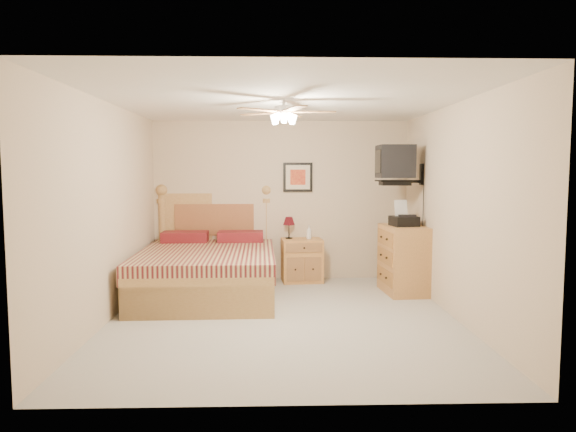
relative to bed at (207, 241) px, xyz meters
name	(u,v)px	position (x,y,z in m)	size (l,w,h in m)	color
floor	(284,318)	(1.02, -1.12, -0.76)	(4.50, 4.50, 0.00)	#A49F94
ceiling	(283,101)	(1.02, -1.12, 1.74)	(4.00, 4.50, 0.04)	white
wall_back	(281,201)	(1.02, 1.13, 0.49)	(4.00, 0.04, 2.50)	beige
wall_front	(290,237)	(1.02, -3.37, 0.49)	(4.00, 0.04, 2.50)	beige
wall_left	(108,212)	(-0.98, -1.12, 0.49)	(0.04, 4.50, 2.50)	beige
wall_right	(456,211)	(3.02, -1.12, 0.49)	(0.04, 4.50, 2.50)	beige
bed	(207,241)	(0.00, 0.00, 0.00)	(1.78, 2.34, 1.52)	#B08145
nightstand	(302,260)	(1.35, 0.88, -0.42)	(0.61, 0.46, 0.67)	#B17338
table_lamp	(289,228)	(1.15, 0.96, 0.08)	(0.18, 0.18, 0.34)	#4F0D16
lotion_bottle	(309,232)	(1.46, 0.88, 0.01)	(0.08, 0.08, 0.21)	white
framed_picture	(298,177)	(1.29, 1.11, 0.86)	(0.46, 0.04, 0.46)	black
dresser	(405,259)	(2.75, 0.10, -0.28)	(0.56, 0.81, 0.95)	olive
fax_machine	(404,213)	(2.73, 0.08, 0.37)	(0.34, 0.36, 0.36)	black
magazine_lower	(402,223)	(2.77, 0.36, 0.21)	(0.19, 0.26, 0.02)	beige
magazine_upper	(403,221)	(2.79, 0.38, 0.23)	(0.19, 0.27, 0.02)	gray
wall_tv	(406,164)	(2.77, 0.22, 1.05)	(0.56, 0.46, 0.58)	black
ceiling_fan	(284,112)	(1.02, -1.32, 1.60)	(1.14, 1.14, 0.28)	white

